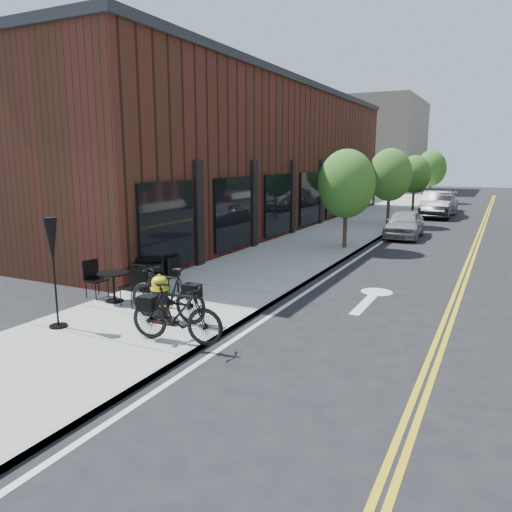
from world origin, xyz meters
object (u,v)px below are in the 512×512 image
Objects in this scene: fire_hydrant at (160,299)px; parked_car_a at (404,224)px; bicycle_left at (167,293)px; bicycle_right at (176,313)px; parked_car_c at (443,202)px; bistro_set_b at (114,283)px; parked_car_b at (437,204)px; bistro_set_a at (148,272)px; bistro_set_c at (151,268)px; patio_umbrella at (52,249)px.

parked_car_a is (2.43, 15.03, 0.03)m from fire_hydrant.
bicycle_left is 1.03× the size of bicycle_right.
parked_car_a is at bearing 172.24° from bicycle_left.
bicycle_left is 0.43× the size of parked_car_c.
bicycle_left is 1.10× the size of bistro_set_b.
parked_car_b is (2.64, 24.13, 0.09)m from bicycle_left.
bistro_set_a reaches higher than bistro_set_b.
bistro_set_c is (-0.12, 0.30, 0.03)m from bistro_set_a.
bistro_set_c is 0.53× the size of parked_car_a.
fire_hydrant is 27.55m from parked_car_c.
parked_car_b reaches higher than parked_car_a.
bistro_set_a is at bearing 93.34° from patio_umbrella.
parked_car_c reaches higher than bistro_set_c.
fire_hydrant is at bearing -97.82° from parked_car_b.
bistro_set_c is 3.66m from patio_umbrella.
bicycle_left is 0.41× the size of parked_car_b.
parked_car_b reaches higher than bicycle_right.
bicycle_right is 0.97× the size of bistro_set_c.
parked_car_a is 0.77× the size of parked_car_b.
fire_hydrant is at bearing -101.26° from parked_car_a.
bicycle_right is at bearing -96.55° from parked_car_c.
bicycle_left is at bearing 63.13° from fire_hydrant.
bistro_set_a is 0.32m from bistro_set_c.
bicycle_left is 2.65m from bistro_set_a.
bicycle_left is at bearing 36.24° from bicycle_right.
bicycle_left is at bearing -25.73° from bistro_set_c.
fire_hydrant is 0.19m from bicycle_left.
fire_hydrant is at bearing -11.66° from bistro_set_b.
parked_car_a is (4.39, 12.82, -0.00)m from bistro_set_c.
bistro_set_c is at bearing -111.00° from parked_car_a.
bicycle_right is 0.39× the size of parked_car_b.
parked_car_a is at bearing -93.36° from parked_car_b.
bicycle_right is 3.38m from bistro_set_b.
patio_umbrella reaches higher than bicycle_left.
parked_car_b is (4.67, 23.55, 0.20)m from bistro_set_b.
patio_umbrella reaches higher than parked_car_c.
parked_car_b is 3.17m from parked_car_c.
fire_hydrant is 0.21× the size of parked_car_b.
parked_car_c reaches higher than bistro_set_b.
parked_car_a is at bearing 90.57° from bistro_set_c.
bicycle_right is 0.84× the size of patio_umbrella.
parked_car_a reaches higher than fire_hydrant.
patio_umbrella is 29.04m from parked_car_c.
bistro_set_b is 1.51m from bistro_set_c.
fire_hydrant is 0.27× the size of parked_car_a.
patio_umbrella is at bearing -101.89° from parked_car_c.
parked_car_a is 0.82× the size of parked_car_c.
bicycle_right is 0.51× the size of parked_car_a.
fire_hydrant is 2.65m from bistro_set_a.
fire_hydrant is 1.40m from bicycle_right.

